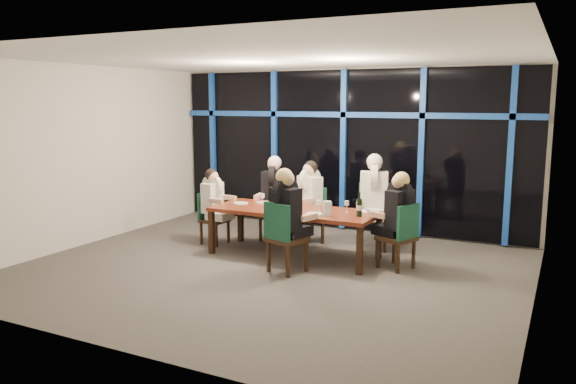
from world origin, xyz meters
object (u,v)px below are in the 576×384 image
Objects in this scene: chair_end_right at (401,233)px; chair_near_mid at (283,234)px; chair_far_mid at (312,212)px; water_pitcher at (327,209)px; diner_far_right at (374,188)px; diner_end_left at (214,195)px; dining_table at (294,214)px; diner_end_right at (398,206)px; diner_far_left at (274,186)px; diner_near_mid at (287,205)px; wine_bottle at (359,207)px; chair_end_left at (211,215)px; chair_far_left at (275,207)px; chair_far_right at (373,212)px; diner_far_mid at (308,190)px.

chair_end_right is 1.70m from chair_near_mid.
water_pitcher is (0.77, -1.15, 0.32)m from chair_far_mid.
chair_far_mid is at bearing 166.11° from diner_far_right.
dining_table is at bearing -88.61° from diner_end_left.
diner_far_left is at bearing -84.08° from diner_end_right.
chair_near_mid is 1.04× the size of diner_far_left.
chair_far_mid is 0.80m from diner_far_left.
diner_far_right is 1.87m from diner_near_mid.
diner_far_left is 2.07m from wine_bottle.
diner_end_left is (-3.24, 0.05, 0.30)m from chair_end_right.
chair_end_left is at bearing 176.24° from dining_table.
chair_far_left is 1.13m from diner_end_left.
chair_far_left is 1.17× the size of diner_end_left.
diner_near_mid is at bearing -90.00° from chair_near_mid.
diner_far_right is 1.10m from diner_end_right.
wine_bottle is at bearing -99.78° from chair_far_right.
diner_far_right is 2.89× the size of wine_bottle.
chair_far_right is at bearing -120.64° from chair_end_right.
chair_far_left is (-0.80, 0.89, -0.12)m from dining_table.
diner_near_mid is at bearing -67.59° from diner_far_left.
diner_far_right is at bearing -8.95° from chair_far_left.
chair_near_mid is 2.82× the size of wine_bottle.
diner_far_mid is at bearing -58.94° from chair_end_left.
wine_bottle is (-0.52, -0.15, -0.04)m from diner_end_right.
diner_far_right is at bearing -119.16° from chair_end_right.
dining_table is 2.69× the size of chair_far_mid.
chair_far_right is at bearing 36.17° from diner_far_mid.
chair_near_mid is (-0.69, -1.91, -0.03)m from chair_far_right.
chair_end_left is at bearing -177.00° from chair_far_right.
dining_table is 3.05× the size of diner_end_left.
chair_far_right is at bearing -122.67° from diner_end_right.
water_pitcher is at bearing -157.61° from wine_bottle.
chair_far_right reaches higher than chair_near_mid.
diner_far_mid is 2.61× the size of wine_bottle.
chair_far_left is at bearing -154.51° from chair_far_mid.
chair_near_mid is at bearing -112.05° from chair_end_left.
diner_near_mid is (1.83, -0.87, 0.13)m from diner_end_left.
diner_far_mid reaches higher than chair_far_right.
dining_table is 1.70m from chair_end_right.
diner_end_left is (-1.80, 0.95, 0.27)m from chair_near_mid.
diner_near_mid reaches higher than wine_bottle.
chair_far_left is at bearing 153.04° from wine_bottle.
chair_near_mid reaches higher than chair_end_left.
chair_far_right is 1.22× the size of chair_end_left.
diner_end_left is 2.65m from wine_bottle.
chair_far_right is 2.96× the size of wine_bottle.
diner_far_right is 2.67m from diner_end_left.
chair_end_left is at bearing -127.87° from chair_far_mid.
water_pitcher is at bearing -106.82° from chair_near_mid.
chair_far_right is 1.13× the size of diner_far_mid.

